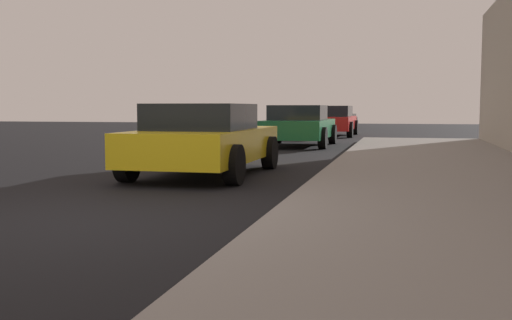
% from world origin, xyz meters
% --- Properties ---
extents(ground_plane, '(80.00, 80.00, 0.00)m').
position_xyz_m(ground_plane, '(0.00, 0.00, 0.00)').
color(ground_plane, black).
extents(sidewalk, '(4.00, 32.00, 0.15)m').
position_xyz_m(sidewalk, '(4.00, 0.00, 0.07)').
color(sidewalk, gray).
rests_on(sidewalk, ground_plane).
extents(car_yellow, '(2.02, 4.09, 1.27)m').
position_xyz_m(car_yellow, '(-0.11, 4.53, 0.65)').
color(car_yellow, yellow).
rests_on(car_yellow, ground_plane).
extents(car_green, '(2.04, 4.07, 1.27)m').
position_xyz_m(car_green, '(0.18, 13.03, 0.65)').
color(car_green, '#196638').
rests_on(car_green, ground_plane).
extents(car_red, '(1.98, 4.37, 1.27)m').
position_xyz_m(car_red, '(0.42, 19.97, 0.65)').
color(car_red, red).
rests_on(car_red, ground_plane).
extents(car_black, '(2.02, 4.33, 1.27)m').
position_xyz_m(car_black, '(-0.29, 29.39, 0.65)').
color(car_black, black).
rests_on(car_black, ground_plane).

